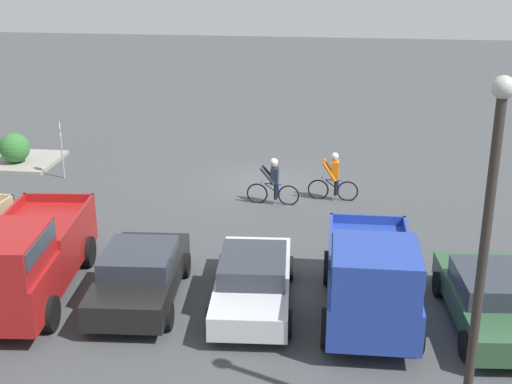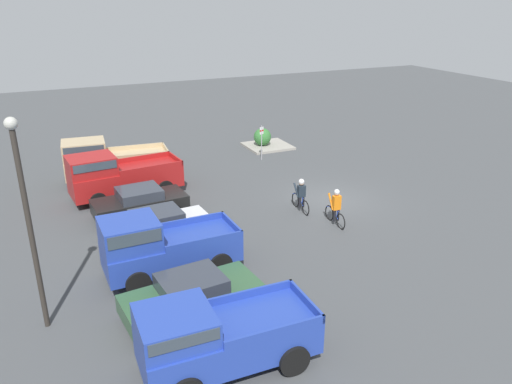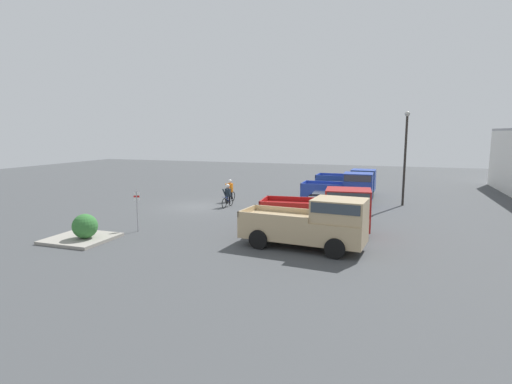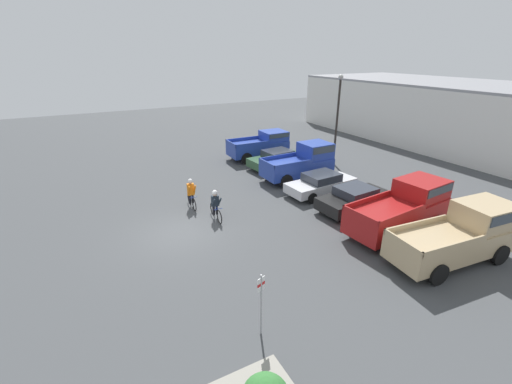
{
  "view_description": "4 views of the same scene",
  "coord_description": "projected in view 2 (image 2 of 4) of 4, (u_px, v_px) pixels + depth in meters",
  "views": [
    {
      "loc": [
        -2.72,
        24.47,
        8.56
      ],
      "look_at": [
        -0.22,
        4.25,
        1.2
      ],
      "focal_mm": 50.0,
      "sensor_mm": 36.0,
      "label": 1
    },
    {
      "loc": [
        -19.59,
        13.19,
        9.58
      ],
      "look_at": [
        -0.22,
        4.25,
        1.2
      ],
      "focal_mm": 35.0,
      "sensor_mm": 36.0,
      "label": 2
    },
    {
      "loc": [
        24.87,
        12.82,
        5.17
      ],
      "look_at": [
        -0.22,
        4.25,
        1.2
      ],
      "focal_mm": 28.0,
      "sensor_mm": 36.0,
      "label": 3
    },
    {
      "loc": [
        14.61,
        -3.66,
        8.12
      ],
      "look_at": [
        -0.22,
        4.25,
        1.2
      ],
      "focal_mm": 24.0,
      "sensor_mm": 36.0,
      "label": 4
    }
  ],
  "objects": [
    {
      "name": "ground_plane",
      "position": [
        330.0,
        200.0,
        25.2
      ],
      "size": [
        80.0,
        80.0,
        0.0
      ],
      "primitive_type": "plane",
      "color": "#424447"
    },
    {
      "name": "pickup_truck_0",
      "position": [
        216.0,
        335.0,
        13.35
      ],
      "size": [
        2.33,
        4.86,
        2.12
      ],
      "color": "#233D9E",
      "rests_on": "ground_plane"
    },
    {
      "name": "sedan_0",
      "position": [
        192.0,
        295.0,
        15.95
      ],
      "size": [
        2.33,
        4.57,
        1.34
      ],
      "color": "#2D5133",
      "rests_on": "ground_plane"
    },
    {
      "name": "pickup_truck_1",
      "position": [
        159.0,
        245.0,
        17.99
      ],
      "size": [
        2.26,
        4.9,
        2.37
      ],
      "color": "#233D9E",
      "rests_on": "ground_plane"
    },
    {
      "name": "sedan_1",
      "position": [
        157.0,
        226.0,
        20.8
      ],
      "size": [
        2.16,
        4.57,
        1.31
      ],
      "color": "silver",
      "rests_on": "ground_plane"
    },
    {
      "name": "sedan_2",
      "position": [
        140.0,
        202.0,
        23.12
      ],
      "size": [
        2.24,
        4.35,
        1.36
      ],
      "color": "black",
      "rests_on": "ground_plane"
    },
    {
      "name": "pickup_truck_2",
      "position": [
        117.0,
        175.0,
        25.07
      ],
      "size": [
        2.61,
        5.64,
        2.36
      ],
      "color": "maroon",
      "rests_on": "ground_plane"
    },
    {
      "name": "pickup_truck_3",
      "position": [
        107.0,
        159.0,
        27.5
      ],
      "size": [
        2.56,
        5.71,
        2.35
      ],
      "color": "tan",
      "rests_on": "ground_plane"
    },
    {
      "name": "cyclist_0",
      "position": [
        301.0,
        194.0,
        23.64
      ],
      "size": [
        1.79,
        0.47,
        1.64
      ],
      "color": "black",
      "rests_on": "ground_plane"
    },
    {
      "name": "cyclist_1",
      "position": [
        336.0,
        207.0,
        22.2
      ],
      "size": [
        1.73,
        0.47,
        1.71
      ],
      "color": "black",
      "rests_on": "ground_plane"
    },
    {
      "name": "fire_lane_sign",
      "position": [
        262.0,
        139.0,
        30.93
      ],
      "size": [
        0.12,
        0.29,
        2.19
      ],
      "color": "#9E9EA3",
      "rests_on": "ground_plane"
    },
    {
      "name": "lamppost",
      "position": [
        27.0,
        211.0,
        14.16
      ],
      "size": [
        0.36,
        0.36,
        6.62
      ],
      "color": "#2D2823",
      "rests_on": "ground_plane"
    },
    {
      "name": "curb_island",
      "position": [
        268.0,
        146.0,
        34.0
      ],
      "size": [
        2.76,
        2.91,
        0.15
      ],
      "primitive_type": "cube",
      "color": "gray",
      "rests_on": "ground_plane"
    },
    {
      "name": "shrub",
      "position": [
        262.0,
        137.0,
        33.68
      ],
      "size": [
        1.18,
        1.18,
        1.18
      ],
      "color": "#337033",
      "rests_on": "curb_island"
    }
  ]
}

